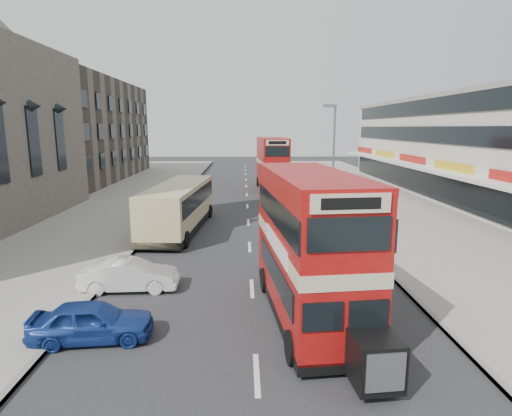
% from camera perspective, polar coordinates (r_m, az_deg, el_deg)
% --- Properties ---
extents(ground, '(160.00, 160.00, 0.00)m').
position_cam_1_polar(ground, '(15.39, -0.40, -13.68)').
color(ground, '#28282B').
rests_on(ground, ground).
extents(road_surface, '(12.00, 90.00, 0.01)m').
position_cam_1_polar(road_surface, '(34.59, -1.18, 0.25)').
color(road_surface, '#28282B').
rests_on(road_surface, ground).
extents(pavement_right, '(12.00, 90.00, 0.15)m').
position_cam_1_polar(pavement_right, '(36.71, 17.90, 0.45)').
color(pavement_right, gray).
rests_on(pavement_right, ground).
extents(pavement_left, '(12.00, 90.00, 0.15)m').
position_cam_1_polar(pavement_left, '(36.50, -20.38, 0.23)').
color(pavement_left, gray).
rests_on(pavement_left, ground).
extents(kerb_left, '(0.20, 90.00, 0.16)m').
position_cam_1_polar(kerb_left, '(35.06, -11.20, 0.30)').
color(kerb_left, gray).
rests_on(kerb_left, ground).
extents(kerb_right, '(0.20, 90.00, 0.16)m').
position_cam_1_polar(kerb_right, '(35.17, 8.80, 0.41)').
color(kerb_right, gray).
rests_on(kerb_right, ground).
extents(brick_terrace, '(14.00, 28.00, 12.00)m').
position_cam_1_polar(brick_terrace, '(56.33, -24.74, 9.52)').
color(brick_terrace, '#66594C').
rests_on(brick_terrace, ground).
extents(commercial_row, '(9.90, 46.20, 9.30)m').
position_cam_1_polar(commercial_row, '(41.34, 27.86, 7.29)').
color(commercial_row, beige).
rests_on(commercial_row, ground).
extents(street_lamp, '(1.00, 0.20, 8.12)m').
position_cam_1_polar(street_lamp, '(32.76, 10.41, 7.90)').
color(street_lamp, slate).
rests_on(street_lamp, ground).
extents(bus_main, '(3.15, 8.81, 4.81)m').
position_cam_1_polar(bus_main, '(14.10, 7.34, -5.12)').
color(bus_main, black).
rests_on(bus_main, ground).
extents(bus_second, '(3.01, 9.48, 5.20)m').
position_cam_1_polar(bus_second, '(43.58, 2.23, 6.08)').
color(bus_second, black).
rests_on(bus_second, ground).
extents(coach, '(3.46, 10.45, 2.72)m').
position_cam_1_polar(coach, '(26.68, -10.42, 0.36)').
color(coach, black).
rests_on(coach, ground).
extents(car_left_near, '(3.75, 1.78, 1.24)m').
position_cam_1_polar(car_left_near, '(14.08, -21.42, -14.15)').
color(car_left_near, navy).
rests_on(car_left_near, ground).
extents(car_left_front, '(3.84, 1.45, 1.25)m').
position_cam_1_polar(car_left_front, '(17.60, -16.80, -8.74)').
color(car_left_front, white).
rests_on(car_left_front, ground).
extents(car_right_a, '(4.65, 2.24, 1.30)m').
position_cam_1_polar(car_right_a, '(32.75, 7.48, 0.70)').
color(car_right_a, maroon).
rests_on(car_right_a, ground).
extents(car_right_b, '(4.00, 2.17, 1.07)m').
position_cam_1_polar(car_right_b, '(34.38, 6.20, 1.01)').
color(car_right_b, '#BC3712').
rests_on(car_right_b, ground).
extents(pedestrian_near, '(0.80, 0.68, 1.83)m').
position_cam_1_polar(pedestrian_near, '(28.66, 16.03, -0.26)').
color(pedestrian_near, gray).
rests_on(pedestrian_near, pavement_right).
extents(pedestrian_far, '(1.21, 0.77, 1.91)m').
position_cam_1_polar(pedestrian_far, '(44.01, 10.38, 3.82)').
color(pedestrian_far, gray).
rests_on(pedestrian_far, pavement_right).
extents(cyclist, '(0.60, 1.67, 1.89)m').
position_cam_1_polar(cyclist, '(37.04, 6.06, 1.87)').
color(cyclist, gray).
rests_on(cyclist, ground).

